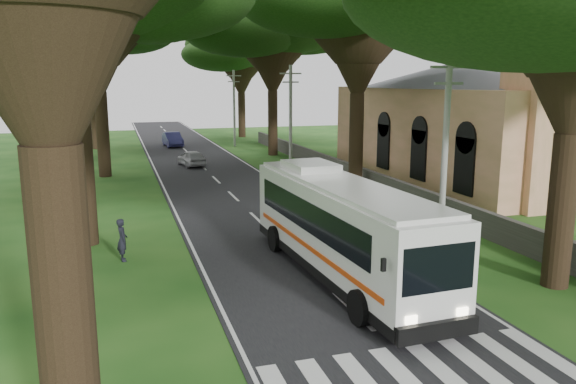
# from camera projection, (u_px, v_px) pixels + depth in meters

# --- Properties ---
(ground) EXTENTS (140.00, 140.00, 0.00)m
(ground) POSITION_uv_depth(u_px,v_px,m) (382.00, 340.00, 15.21)
(ground) COLOR #174313
(ground) RESTS_ON ground
(road) EXTENTS (8.00, 120.00, 0.04)m
(road) POSITION_uv_depth(u_px,v_px,m) (219.00, 182.00, 38.65)
(road) COLOR black
(road) RESTS_ON ground
(crosswalk) EXTENTS (8.00, 3.00, 0.01)m
(crosswalk) POSITION_uv_depth(u_px,v_px,m) (420.00, 376.00, 13.33)
(crosswalk) COLOR silver
(crosswalk) RESTS_ON ground
(property_wall) EXTENTS (0.35, 50.00, 1.20)m
(property_wall) POSITION_uv_depth(u_px,v_px,m) (345.00, 170.00, 40.18)
(property_wall) COLOR #383533
(property_wall) RESTS_ON ground
(church) EXTENTS (14.00, 24.00, 11.60)m
(church) POSITION_uv_depth(u_px,v_px,m) (476.00, 109.00, 39.59)
(church) COLOR tan
(church) RESTS_ON ground
(pole_near) EXTENTS (1.60, 0.24, 8.00)m
(pole_near) POSITION_uv_depth(u_px,v_px,m) (445.00, 153.00, 21.60)
(pole_near) COLOR gray
(pole_near) RESTS_ON ground
(pole_mid) EXTENTS (1.60, 0.24, 8.00)m
(pole_mid) POSITION_uv_depth(u_px,v_px,m) (291.00, 119.00, 40.35)
(pole_mid) COLOR gray
(pole_mid) RESTS_ON ground
(pole_far) EXTENTS (1.60, 0.24, 8.00)m
(pole_far) POSITION_uv_depth(u_px,v_px,m) (234.00, 107.00, 59.11)
(pole_far) COLOR gray
(pole_far) RESTS_ON ground
(tree_l_far) EXTENTS (14.37, 14.37, 15.43)m
(tree_l_far) POSITION_uv_depth(u_px,v_px,m) (89.00, 26.00, 55.38)
(tree_l_far) COLOR black
(tree_l_far) RESTS_ON ground
(tree_r_midb) EXTENTS (15.18, 15.18, 15.47)m
(tree_r_midb) POSITION_uv_depth(u_px,v_px,m) (272.00, 22.00, 50.63)
(tree_r_midb) COLOR black
(tree_r_midb) RESTS_ON ground
(tree_r_far) EXTENTS (13.49, 13.49, 13.93)m
(tree_r_far) POSITION_uv_depth(u_px,v_px,m) (241.00, 47.00, 68.03)
(tree_r_far) COLOR black
(tree_r_far) RESTS_ON ground
(coach_bus) EXTENTS (3.19, 11.81, 3.45)m
(coach_bus) POSITION_uv_depth(u_px,v_px,m) (341.00, 226.00, 19.80)
(coach_bus) COLOR silver
(coach_bus) RESTS_ON ground
(distant_car_a) EXTENTS (2.19, 4.06, 1.31)m
(distant_car_a) POSITION_uv_depth(u_px,v_px,m) (191.00, 158.00, 45.85)
(distant_car_a) COLOR #98989C
(distant_car_a) RESTS_ON road
(distant_car_b) EXTENTS (1.94, 4.64, 1.49)m
(distant_car_b) POSITION_uv_depth(u_px,v_px,m) (173.00, 139.00, 59.51)
(distant_car_b) COLOR navy
(distant_car_b) RESTS_ON road
(pedestrian) EXTENTS (0.49, 0.67, 1.68)m
(pedestrian) POSITION_uv_depth(u_px,v_px,m) (122.00, 240.00, 21.75)
(pedestrian) COLOR black
(pedestrian) RESTS_ON ground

